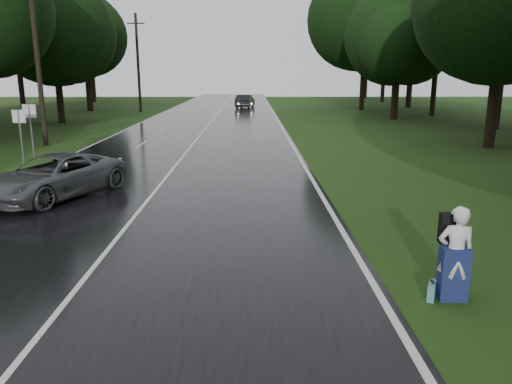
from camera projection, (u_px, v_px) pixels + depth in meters
ground at (71, 298)px, 9.12m from camera, size 160.00×160.00×0.00m
road at (193, 145)px, 28.54m from camera, size 12.00×140.00×0.04m
lane_center at (193, 144)px, 28.53m from camera, size 0.12×140.00×0.01m
grey_car at (54, 176)px, 16.24m from camera, size 4.28×5.63×1.42m
far_car at (245, 101)px, 58.46m from camera, size 2.40×4.89×1.54m
hitchhiker at (455, 257)px, 8.90m from camera, size 0.68×0.62×1.80m
suitcase at (432, 291)px, 9.07m from camera, size 0.30×0.45×0.31m
utility_pole_mid at (46, 146)px, 28.31m from camera, size 1.80×0.28×10.89m
utility_pole_far at (141, 112)px, 52.78m from camera, size 1.80×0.28×10.15m
road_sign_a at (24, 163)px, 22.74m from camera, size 0.59×0.10×2.47m
road_sign_b at (35, 159)px, 23.83m from camera, size 0.64×0.10×2.65m
tree_left_e at (62, 123)px, 41.28m from camera, size 7.96×7.96×12.44m
tree_left_f at (91, 111)px, 54.12m from camera, size 9.07×9.07×14.17m
tree_right_d at (488, 147)px, 27.59m from camera, size 8.69×8.69×13.58m
tree_right_e at (393, 119)px, 44.30m from camera, size 7.77×7.77×12.14m
tree_right_f at (361, 110)px, 55.88m from camera, size 10.95×10.95×17.10m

